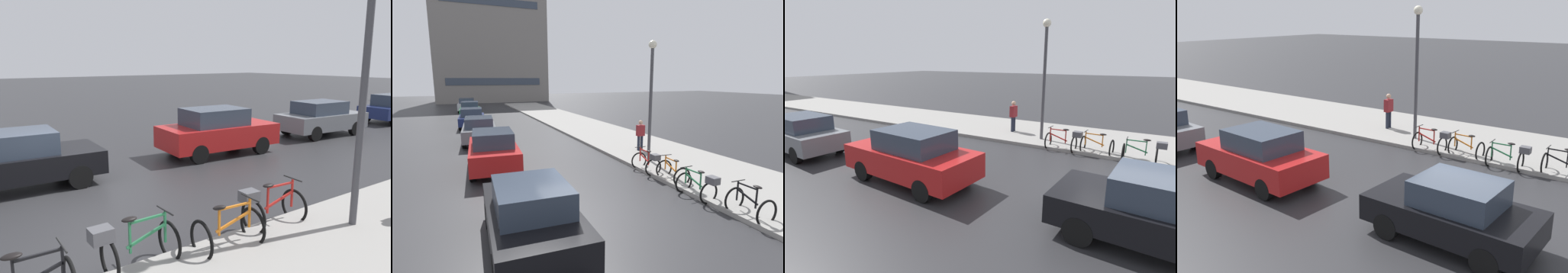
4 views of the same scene
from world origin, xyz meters
The scene contains 10 objects.
ground_plane centered at (0.00, 0.00, 0.00)m, with size 140.00×140.00×0.00m, color #28282B.
sidewalk_kerb centered at (6.00, 10.00, 0.07)m, with size 4.80×60.00×0.14m, color gray.
bicycle_second centered at (3.65, -0.25, 0.49)m, with size 0.74×1.41×0.97m.
bicycle_third centered at (3.98, 1.45, 0.39)m, with size 0.79×1.22×0.94m.
bicycle_farthest centered at (3.74, 2.70, 0.50)m, with size 0.78×1.45×0.99m.
car_black centered at (-1.83, -0.82, 0.78)m, with size 2.05×4.05×1.55m.
car_red centered at (-1.90, 5.77, 0.84)m, with size 2.16×4.37×1.68m.
car_grey centered at (-2.01, 11.81, 0.80)m, with size 2.14×4.26×1.56m.
pedestrian centered at (5.43, 5.86, 0.96)m, with size 0.41×0.26×1.70m.
streetlamp centered at (4.72, 4.06, 3.37)m, with size 0.35×0.35×5.41m.
Camera 3 is at (-8.41, -0.74, 3.73)m, focal length 28.00 mm.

